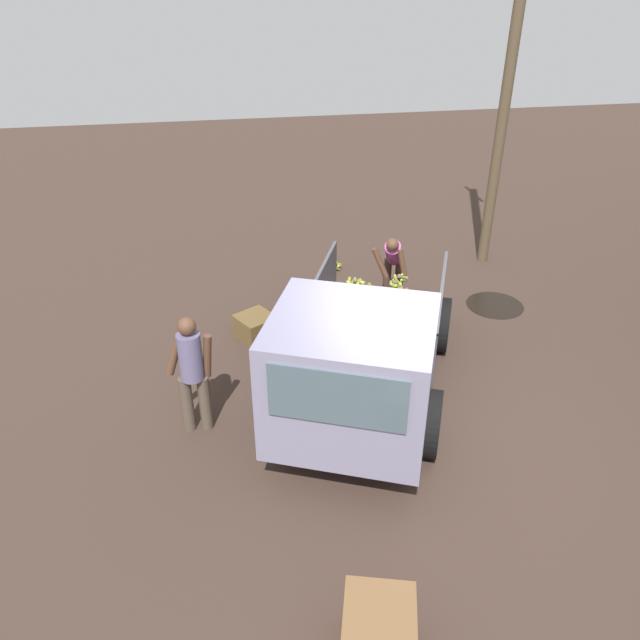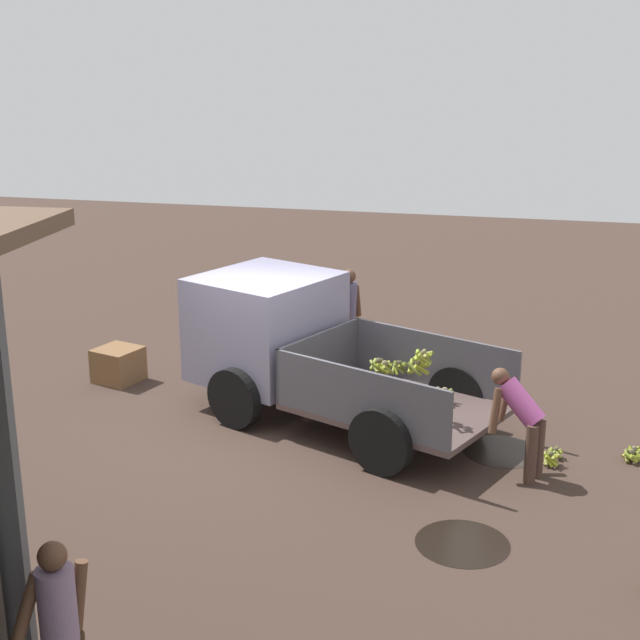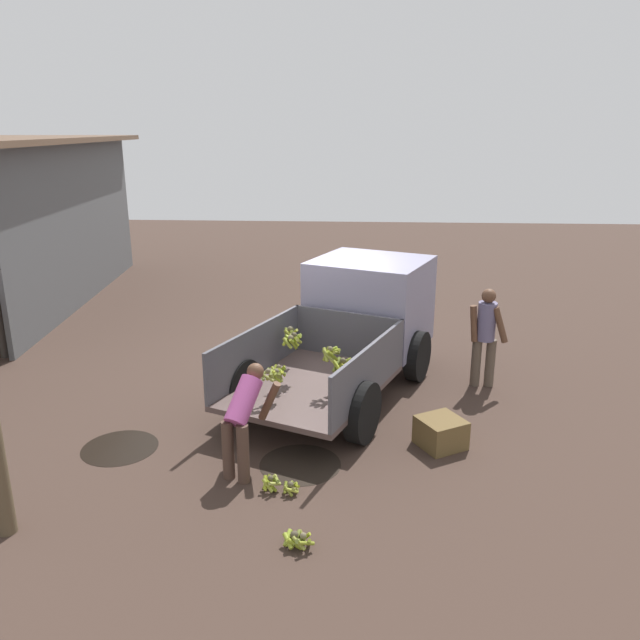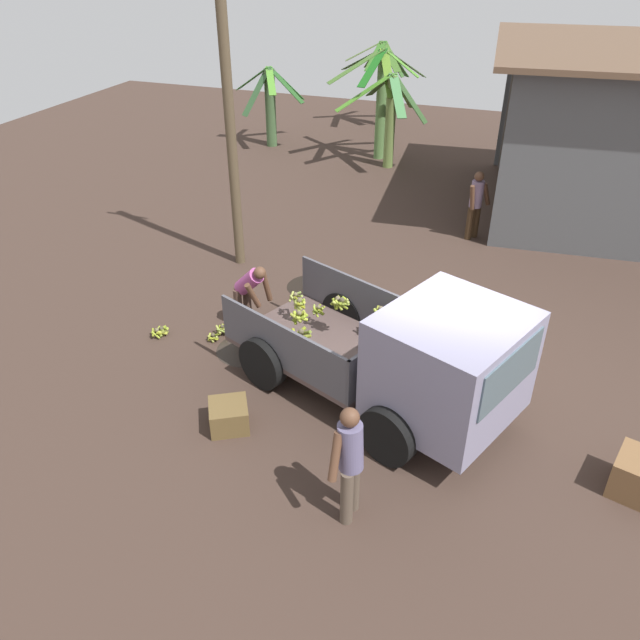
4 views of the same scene
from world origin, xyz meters
name	(u,v)px [view 3 (image 3 of 4)]	position (x,y,z in m)	size (l,w,h in m)	color
ground	(316,367)	(0.00, 0.00, 0.00)	(36.00, 36.00, 0.00)	#3D2D25
mud_patch_0	(300,464)	(-3.36, -0.03, 0.00)	(1.03, 1.03, 0.01)	#2A231C
mud_patch_1	(120,448)	(-3.08, 2.40, 0.00)	(1.00, 1.00, 0.01)	black
cargo_truck	(361,316)	(-0.24, -0.78, 1.04)	(4.77, 3.40, 1.93)	#53413E
person_foreground_visitor	(486,333)	(-0.68, -2.77, 0.91)	(0.35, 0.62, 1.65)	brown
person_worker_loading	(243,415)	(-3.57, 0.63, 0.77)	(0.71, 0.72, 1.33)	#483329
banana_bunch_on_ground_0	(294,538)	(-4.96, -0.12, 0.09)	(0.26, 0.26, 0.17)	#433C2B
banana_bunch_on_ground_1	(291,487)	(-4.02, 0.02, 0.08)	(0.21, 0.21, 0.15)	#49422F
banana_bunch_on_ground_2	(303,540)	(-5.00, -0.21, 0.11)	(0.24, 0.24, 0.18)	brown
banana_bunch_on_ground_3	(271,482)	(-3.96, 0.26, 0.11)	(0.25, 0.24, 0.20)	#49412F
wooden_crate_0	(441,432)	(-2.76, -1.85, 0.19)	(0.54, 0.54, 0.39)	brown
wooden_crate_1	(380,311)	(2.67, -1.21, 0.27)	(0.63, 0.63, 0.54)	brown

